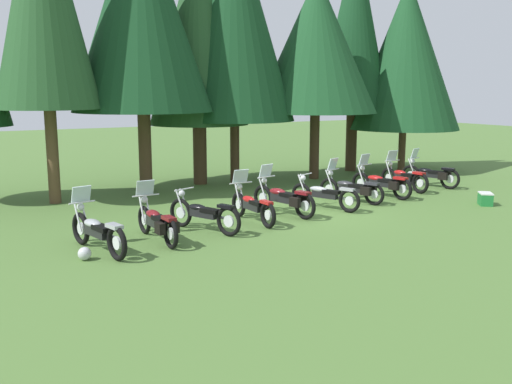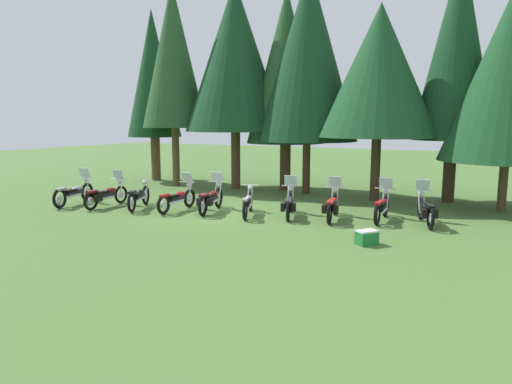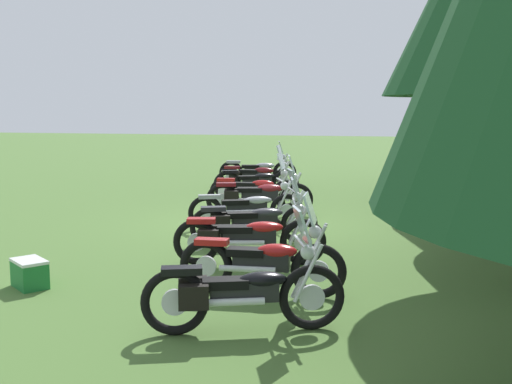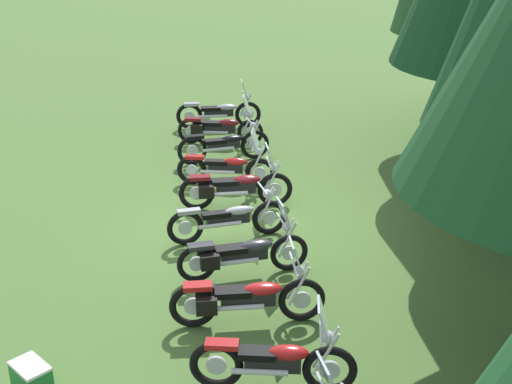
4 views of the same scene
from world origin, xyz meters
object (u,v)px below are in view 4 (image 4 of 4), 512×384
Objects in this scene: motorcycle_4 at (235,187)px; motorcycle_8 at (275,361)px; motorcycle_2 at (224,145)px; motorcycle_5 at (229,219)px; dropped_helmet at (206,119)px; motorcycle_3 at (227,167)px; motorcycle_6 at (242,253)px; motorcycle_7 at (246,297)px; picnic_cooler at (31,377)px; motorcycle_1 at (219,128)px; motorcycle_0 at (220,112)px.

motorcycle_4 reaches higher than motorcycle_8.
motorcycle_5 is at bearing -103.23° from motorcycle_2.
motorcycle_3 is at bearing 15.96° from dropped_helmet.
motorcycle_6 is (4.09, 0.87, 0.01)m from motorcycle_3.
motorcycle_7 is 3.61× the size of picnic_cooler.
motorcycle_1 is 7.16m from motorcycle_6.
motorcycle_0 is 8.64m from motorcycle_6.
motorcycle_1 is at bearing 89.53° from motorcycle_7.
motorcycle_7 is (8.45, 1.78, 0.00)m from motorcycle_1.
motorcycle_4 is at bearing -99.97° from motorcycle_2.
motorcycle_2 is at bearing 77.78° from motorcycle_5.
motorcycle_2 is 7.25m from motorcycle_7.
motorcycle_0 reaches higher than picnic_cooler.
dropped_helmet is at bearing 83.72° from motorcycle_6.
motorcycle_1 is 2.02m from dropped_helmet.
motorcycle_7 is 1.62m from motorcycle_8.
motorcycle_2 is 9.04m from picnic_cooler.
motorcycle_6 is at bearing 87.59° from motorcycle_7.
motorcycle_7 reaches higher than motorcycle_3.
motorcycle_3 is 4.97m from dropped_helmet.
motorcycle_6 is at bearing -101.41° from motorcycle_2.
motorcycle_7 reaches higher than motorcycle_1.
motorcycle_5 is at bearing 91.18° from motorcycle_7.
motorcycle_8 reaches higher than dropped_helmet.
motorcycle_1 is 4.25m from motorcycle_4.
motorcycle_2 is at bearing 81.31° from motorcycle_6.
motorcycle_3 reaches higher than motorcycle_6.
motorcycle_3 is 2.74m from motorcycle_5.
motorcycle_2 is 8.85m from motorcycle_8.
motorcycle_0 is 3.69× the size of picnic_cooler.
dropped_helmet is (-12.16, 0.16, -0.06)m from picnic_cooler.
motorcycle_6 is 7.89× the size of dropped_helmet.
motorcycle_6 is 0.94× the size of motorcycle_7.
motorcycle_1 is (1.46, 0.22, -0.01)m from motorcycle_0.
motorcycle_7 is at bearing -100.48° from motorcycle_6.
motorcycle_5 is (4.27, 0.75, -0.02)m from motorcycle_2.
motorcycle_4 is (1.23, 0.35, 0.04)m from motorcycle_3.
picnic_cooler is at bearing -157.47° from motorcycle_7.
motorcycle_1 is at bearing 100.66° from motorcycle_8.
motorcycle_0 reaches higher than motorcycle_7.
motorcycle_3 is 3.47× the size of picnic_cooler.
motorcycle_8 is at bearing -81.67° from motorcycle_7.
motorcycle_4 is (4.13, 1.00, 0.02)m from motorcycle_1.
motorcycle_4 is 1.08× the size of motorcycle_6.
motorcycle_7 is 1.07× the size of motorcycle_8.
motorcycle_8 is at bearing -89.56° from motorcycle_0.
dropped_helmet is at bearing 108.65° from motorcycle_1.
picnic_cooler is (3.30, -2.39, -0.26)m from motorcycle_6.
motorcycle_8 is at bearing -100.08° from motorcycle_2.
motorcycle_7 reaches higher than motorcycle_2.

